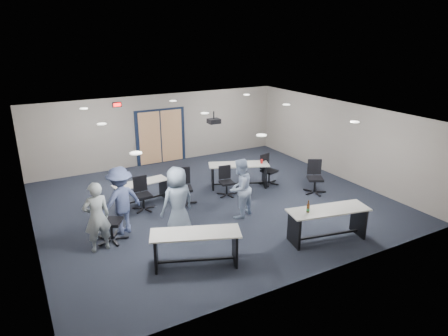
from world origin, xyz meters
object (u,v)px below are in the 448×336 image
chair_back_a (143,194)px  chair_loose_left (110,220)px  table_back_right (239,171)px  chair_back_c (227,181)px  chair_loose_right (315,177)px  person_gray (97,217)px  chair_back_d (269,170)px  person_lightblue (240,188)px  table_front_left (196,243)px  table_back_left (141,189)px  person_back (121,201)px  chair_back_b (184,187)px  table_front_right (327,219)px  person_plaid (178,202)px

chair_back_a → chair_loose_left: size_ratio=0.87×
table_back_right → chair_back_c: (-0.72, -0.47, -0.08)m
chair_loose_right → person_gray: person_gray is taller
table_back_right → chair_back_a: bearing=-153.2°
chair_loose_left → person_gray: 0.55m
table_back_right → chair_back_d: 1.07m
table_back_right → person_lightblue: 2.29m
table_front_left → table_back_left: 3.90m
table_front_left → chair_loose_left: (-1.39, 1.99, 0.02)m
chair_loose_right → person_back: 6.17m
table_back_left → person_lightblue: bearing=-52.8°
chair_back_b → person_back: (-2.10, -0.87, 0.34)m
chair_back_c → chair_back_d: bearing=14.6°
table_back_right → chair_loose_left: (-4.65, -1.63, 0.02)m
chair_back_c → person_back: person_back is taller
table_front_right → chair_back_c: table_front_right is taller
person_back → person_plaid: bearing=128.4°
chair_back_c → chair_back_d: 1.76m
chair_back_c → chair_loose_right: (2.58, -1.19, 0.06)m
chair_back_b → table_front_left: bearing=-93.0°
chair_back_b → person_plaid: (-0.88, -1.68, 0.36)m
person_gray → person_back: person_back is taller
table_back_right → person_lightblue: size_ratio=1.23×
chair_back_a → person_back: 1.47m
table_front_left → chair_back_a: chair_back_a is taller
chair_back_b → chair_loose_right: bearing=-0.6°
chair_loose_left → table_front_right: bearing=-88.0°
person_gray → table_front_right: bearing=151.0°
chair_back_d → person_lightblue: 2.76m
chair_back_b → person_back: person_back is taller
chair_back_c → person_gray: (-4.29, -1.46, 0.39)m
person_plaid → chair_back_a: bearing=-90.0°
person_plaid → table_back_left: bearing=-94.4°
chair_back_b → chair_back_d: (3.22, 0.18, -0.04)m
chair_back_b → chair_loose_left: 2.72m
table_back_left → chair_back_d: size_ratio=1.65×
chair_loose_left → chair_loose_right: size_ratio=1.06×
table_front_right → chair_back_b: 4.33m
chair_back_b → chair_loose_right: chair_back_b is taller
person_lightblue → person_gray: bearing=-25.2°
table_back_right → person_plaid: bearing=-122.4°
table_back_right → person_back: 4.51m
table_front_left → table_front_right: size_ratio=0.97×
table_front_left → table_back_right: 4.87m
chair_back_d → person_gray: person_gray is taller
chair_back_a → chair_back_d: bearing=-2.5°
table_back_left → chair_loose_right: bearing=-27.0°
chair_back_d → person_lightblue: person_lightblue is taller
table_front_left → chair_back_a: 3.37m
chair_loose_right → person_back: bearing=-154.4°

